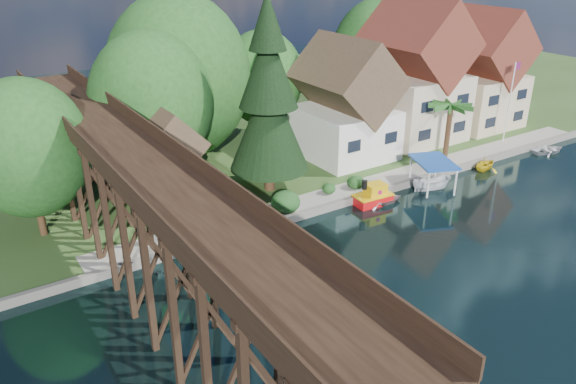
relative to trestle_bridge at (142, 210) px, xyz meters
The scene contains 19 objects.
ground 17.64m from the trestle_bridge, 17.91° to the right, with size 140.00×140.00×0.00m, color black.
bank 33.36m from the trestle_bridge, 60.97° to the left, with size 140.00×52.00×0.50m, color #345120.
seawall 20.82m from the trestle_bridge, ahead, with size 60.00×0.40×0.62m, color slate.
promenade 22.90m from the trestle_bridge, 10.63° to the left, with size 50.00×2.60×0.06m, color gray.
trestle_bridge is the anchor object (origin of this frame).
house_left 25.42m from the trestle_bridge, 25.21° to the left, with size 7.64×8.64×11.02m.
house_center 33.96m from the trestle_bridge, 19.49° to the left, with size 8.65×9.18×13.89m.
house_right 42.41m from the trestle_bridge, 14.79° to the left, with size 8.15×8.64×12.45m.
shed 10.69m from the trestle_bridge, 61.81° to the left, with size 5.09×5.40×7.85m.
bg_trees 23.48m from the trestle_bridge, 43.41° to the left, with size 49.90×13.30×10.57m.
shrubs 12.79m from the trestle_bridge, 19.72° to the left, with size 15.76×2.47×1.70m.
conifer 15.46m from the trestle_bridge, 31.01° to the left, with size 6.27×6.27×15.43m.
palm_tree 30.82m from the trestle_bridge, ahead, with size 4.85×4.85×5.49m.
flagpole 39.00m from the trestle_bridge, ahead, with size 1.23×0.38×8.02m.
tugboat 19.67m from the trestle_bridge, ahead, with size 3.17×1.89×2.22m.
boat_white_a 20.31m from the trestle_bridge, ahead, with size 2.58×3.61×0.75m, color silver.
boat_canopy 25.10m from the trestle_bridge, ahead, with size 4.18×4.90×2.66m.
boat_yellow 32.51m from the trestle_bridge, ahead, with size 2.36×2.73×1.44m, color yellow.
boat_white_b 41.46m from the trestle_bridge, ahead, with size 2.47×3.46×0.72m, color silver.
Camera 1 is at (-24.47, -22.78, 19.15)m, focal length 35.00 mm.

